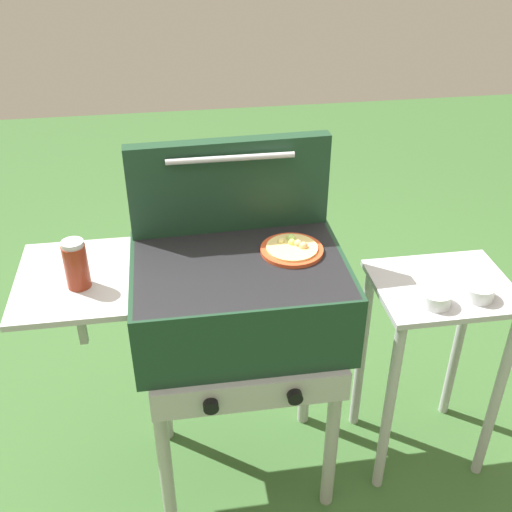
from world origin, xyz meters
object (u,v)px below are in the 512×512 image
grill (236,304)px  sauce_jar (76,264)px  topping_bowl_near (478,292)px  prep_table (433,336)px  pizza_cheese (292,249)px  topping_bowl_far (436,298)px

grill → sauce_jar: bearing=-174.4°
sauce_jar → topping_bowl_near: bearing=-1.8°
prep_table → sauce_jar: bearing=-177.5°
prep_table → topping_bowl_near: topping_bowl_near is taller
pizza_cheese → sauce_jar: size_ratio=1.33×
pizza_cheese → sauce_jar: 0.63m
grill → pizza_cheese: pizza_cheese is taller
pizza_cheese → prep_table: size_ratio=0.25×
pizza_cheese → topping_bowl_far: bearing=-17.9°
prep_table → topping_bowl_far: topping_bowl_far is taller
sauce_jar → prep_table: size_ratio=0.19×
sauce_jar → topping_bowl_far: 1.06m
grill → topping_bowl_far: grill is taller
topping_bowl_near → topping_bowl_far: (-0.14, -0.01, -0.00)m
topping_bowl_far → topping_bowl_near: bearing=4.2°
prep_table → pizza_cheese: bearing=175.2°
pizza_cheese → sauce_jar: (-0.62, -0.09, 0.06)m
pizza_cheese → prep_table: (0.49, -0.04, -0.37)m
sauce_jar → prep_table: (1.11, 0.05, -0.43)m
topping_bowl_near → topping_bowl_far: bearing=-175.8°
prep_table → topping_bowl_near: bearing=-49.2°
pizza_cheese → topping_bowl_near: pizza_cheese is taller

